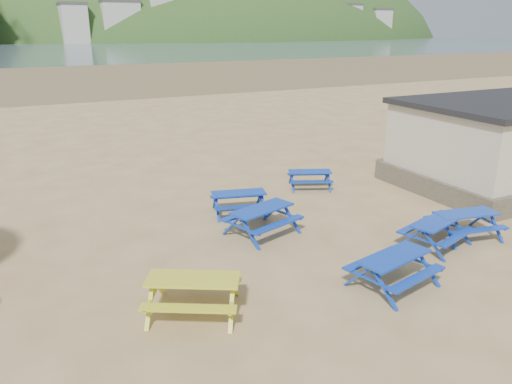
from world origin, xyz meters
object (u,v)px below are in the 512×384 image
picnic_table_blue_a (262,221)px  amenity_block (504,143)px  picnic_table_yellow (194,295)px  picnic_table_blue_b (310,179)px

picnic_table_blue_a → amenity_block: bearing=-15.5°
picnic_table_blue_a → amenity_block: size_ratio=0.31×
picnic_table_blue_a → picnic_table_yellow: (-3.16, -3.05, 0.00)m
picnic_table_blue_a → amenity_block: 10.31m
picnic_table_blue_a → picnic_table_blue_b: bearing=23.5°
picnic_table_blue_a → picnic_table_blue_b: 4.67m
amenity_block → picnic_table_blue_a: bearing=-178.3°
picnic_table_blue_a → picnic_table_blue_b: picnic_table_blue_a is taller
picnic_table_yellow → amenity_block: 13.86m
picnic_table_blue_b → amenity_block: (6.70, -2.75, 1.25)m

